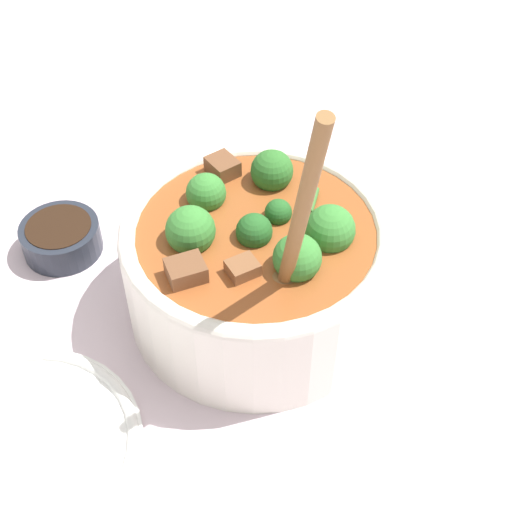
# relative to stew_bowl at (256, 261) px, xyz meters

# --- Properties ---
(ground_plane) EXTENTS (4.00, 4.00, 0.00)m
(ground_plane) POSITION_rel_stew_bowl_xyz_m (0.00, -0.00, -0.06)
(ground_plane) COLOR silver
(stew_bowl) EXTENTS (0.24, 0.24, 0.29)m
(stew_bowl) POSITION_rel_stew_bowl_xyz_m (0.00, 0.00, 0.00)
(stew_bowl) COLOR white
(stew_bowl) RESTS_ON ground_plane
(condiment_bowl) EXTENTS (0.08, 0.08, 0.03)m
(condiment_bowl) POSITION_rel_stew_bowl_xyz_m (0.21, -0.03, -0.05)
(condiment_bowl) COLOR #232833
(condiment_bowl) RESTS_ON ground_plane
(empty_plate) EXTENTS (0.20, 0.20, 0.02)m
(empty_plate) POSITION_rel_stew_bowl_xyz_m (0.15, 0.20, -0.06)
(empty_plate) COLOR white
(empty_plate) RESTS_ON ground_plane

